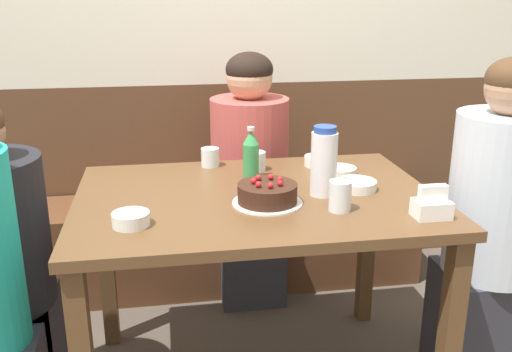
{
  "coord_description": "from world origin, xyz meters",
  "views": [
    {
      "loc": [
        -0.3,
        -1.83,
        1.44
      ],
      "look_at": [
        0.01,
        0.05,
        0.83
      ],
      "focal_mm": 40.0,
      "sensor_mm": 36.0,
      "label": 1
    }
  ],
  "objects_px": {
    "glass_water_tall": "(210,157)",
    "birthday_cake": "(267,194)",
    "napkin_holder": "(432,206)",
    "person_grey_tee": "(250,181)",
    "person_pale_blue_shirt": "(494,231)",
    "bowl_rice_small": "(317,161)",
    "glass_tumbler_short": "(340,196)",
    "water_pitcher": "(324,162)",
    "bowl_soup_white": "(131,219)",
    "bowl_side_dish": "(340,171)",
    "bowl_sauce_shallow": "(357,185)",
    "glass_shot_small": "(256,161)",
    "soju_bottle": "(251,155)",
    "bench_seat": "(229,241)"
  },
  "relations": [
    {
      "from": "bench_seat",
      "to": "glass_tumbler_short",
      "type": "distance_m",
      "value": 1.21
    },
    {
      "from": "glass_water_tall",
      "to": "glass_shot_small",
      "type": "height_order",
      "value": "same"
    },
    {
      "from": "bowl_rice_small",
      "to": "glass_tumbler_short",
      "type": "xyz_separation_m",
      "value": [
        -0.06,
        -0.49,
        0.03
      ]
    },
    {
      "from": "bench_seat",
      "to": "person_pale_blue_shirt",
      "type": "distance_m",
      "value": 1.31
    },
    {
      "from": "soju_bottle",
      "to": "bowl_soup_white",
      "type": "relative_size",
      "value": 1.77
    },
    {
      "from": "napkin_holder",
      "to": "birthday_cake",
      "type": "bearing_deg",
      "value": 157.16
    },
    {
      "from": "napkin_holder",
      "to": "person_pale_blue_shirt",
      "type": "distance_m",
      "value": 0.48
    },
    {
      "from": "water_pitcher",
      "to": "person_grey_tee",
      "type": "bearing_deg",
      "value": 100.97
    },
    {
      "from": "bowl_rice_small",
      "to": "person_grey_tee",
      "type": "distance_m",
      "value": 0.49
    },
    {
      "from": "bowl_soup_white",
      "to": "person_grey_tee",
      "type": "xyz_separation_m",
      "value": [
        0.5,
        0.9,
        -0.21
      ]
    },
    {
      "from": "glass_water_tall",
      "to": "person_pale_blue_shirt",
      "type": "xyz_separation_m",
      "value": [
        1.0,
        -0.43,
        -0.21
      ]
    },
    {
      "from": "bowl_side_dish",
      "to": "glass_water_tall",
      "type": "relative_size",
      "value": 1.67
    },
    {
      "from": "soju_bottle",
      "to": "bowl_soup_white",
      "type": "distance_m",
      "value": 0.58
    },
    {
      "from": "soju_bottle",
      "to": "bowl_side_dish",
      "type": "distance_m",
      "value": 0.35
    },
    {
      "from": "glass_water_tall",
      "to": "birthday_cake",
      "type": "bearing_deg",
      "value": -72.01
    },
    {
      "from": "napkin_holder",
      "to": "person_grey_tee",
      "type": "bearing_deg",
      "value": 112.82
    },
    {
      "from": "bowl_sauce_shallow",
      "to": "person_pale_blue_shirt",
      "type": "relative_size",
      "value": 0.11
    },
    {
      "from": "birthday_cake",
      "to": "bowl_soup_white",
      "type": "distance_m",
      "value": 0.45
    },
    {
      "from": "glass_water_tall",
      "to": "glass_tumbler_short",
      "type": "relative_size",
      "value": 0.75
    },
    {
      "from": "water_pitcher",
      "to": "glass_shot_small",
      "type": "distance_m",
      "value": 0.37
    },
    {
      "from": "birthday_cake",
      "to": "bowl_sauce_shallow",
      "type": "bearing_deg",
      "value": 14.38
    },
    {
      "from": "bench_seat",
      "to": "person_grey_tee",
      "type": "distance_m",
      "value": 0.4
    },
    {
      "from": "glass_tumbler_short",
      "to": "person_grey_tee",
      "type": "distance_m",
      "value": 0.93
    },
    {
      "from": "person_pale_blue_shirt",
      "to": "person_grey_tee",
      "type": "height_order",
      "value": "person_pale_blue_shirt"
    },
    {
      "from": "birthday_cake",
      "to": "glass_water_tall",
      "type": "xyz_separation_m",
      "value": [
        -0.15,
        0.46,
        0.0
      ]
    },
    {
      "from": "napkin_holder",
      "to": "glass_tumbler_short",
      "type": "bearing_deg",
      "value": 158.81
    },
    {
      "from": "bowl_rice_small",
      "to": "glass_tumbler_short",
      "type": "distance_m",
      "value": 0.5
    },
    {
      "from": "bowl_soup_white",
      "to": "glass_tumbler_short",
      "type": "relative_size",
      "value": 1.14
    },
    {
      "from": "napkin_holder",
      "to": "glass_shot_small",
      "type": "bearing_deg",
      "value": 128.38
    },
    {
      "from": "bowl_sauce_shallow",
      "to": "glass_shot_small",
      "type": "height_order",
      "value": "glass_shot_small"
    },
    {
      "from": "napkin_holder",
      "to": "glass_tumbler_short",
      "type": "xyz_separation_m",
      "value": [
        -0.26,
        0.1,
        0.01
      ]
    },
    {
      "from": "bowl_soup_white",
      "to": "person_grey_tee",
      "type": "bearing_deg",
      "value": 61.08
    },
    {
      "from": "napkin_holder",
      "to": "glass_water_tall",
      "type": "relative_size",
      "value": 1.49
    },
    {
      "from": "bowl_rice_small",
      "to": "bowl_sauce_shallow",
      "type": "height_order",
      "value": "bowl_rice_small"
    },
    {
      "from": "water_pitcher",
      "to": "bowl_soup_white",
      "type": "xyz_separation_m",
      "value": [
        -0.64,
        -0.17,
        -0.1
      ]
    },
    {
      "from": "glass_shot_small",
      "to": "person_grey_tee",
      "type": "xyz_separation_m",
      "value": [
        0.04,
        0.42,
        -0.22
      ]
    },
    {
      "from": "birthday_cake",
      "to": "person_pale_blue_shirt",
      "type": "height_order",
      "value": "person_pale_blue_shirt"
    },
    {
      "from": "glass_tumbler_short",
      "to": "glass_shot_small",
      "type": "distance_m",
      "value": 0.51
    },
    {
      "from": "bowl_soup_white",
      "to": "person_grey_tee",
      "type": "height_order",
      "value": "person_grey_tee"
    },
    {
      "from": "bowl_soup_white",
      "to": "person_grey_tee",
      "type": "relative_size",
      "value": 0.09
    },
    {
      "from": "bowl_rice_small",
      "to": "glass_water_tall",
      "type": "xyz_separation_m",
      "value": [
        -0.43,
        0.06,
        0.02
      ]
    },
    {
      "from": "birthday_cake",
      "to": "bowl_side_dish",
      "type": "bearing_deg",
      "value": 37.73
    },
    {
      "from": "birthday_cake",
      "to": "bowl_side_dish",
      "type": "height_order",
      "value": "birthday_cake"
    },
    {
      "from": "bowl_rice_small",
      "to": "bowl_sauce_shallow",
      "type": "xyz_separation_m",
      "value": [
        0.06,
        -0.31,
        -0.0
      ]
    },
    {
      "from": "napkin_holder",
      "to": "bowl_sauce_shallow",
      "type": "bearing_deg",
      "value": 116.2
    },
    {
      "from": "soju_bottle",
      "to": "glass_shot_small",
      "type": "height_order",
      "value": "soju_bottle"
    },
    {
      "from": "bench_seat",
      "to": "person_grey_tee",
      "type": "height_order",
      "value": "person_grey_tee"
    },
    {
      "from": "bowl_soup_white",
      "to": "glass_shot_small",
      "type": "xyz_separation_m",
      "value": [
        0.46,
        0.49,
        0.02
      ]
    },
    {
      "from": "bowl_side_dish",
      "to": "glass_water_tall",
      "type": "height_order",
      "value": "glass_water_tall"
    },
    {
      "from": "glass_water_tall",
      "to": "glass_tumbler_short",
      "type": "xyz_separation_m",
      "value": [
        0.36,
        -0.56,
        0.01
      ]
    }
  ]
}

